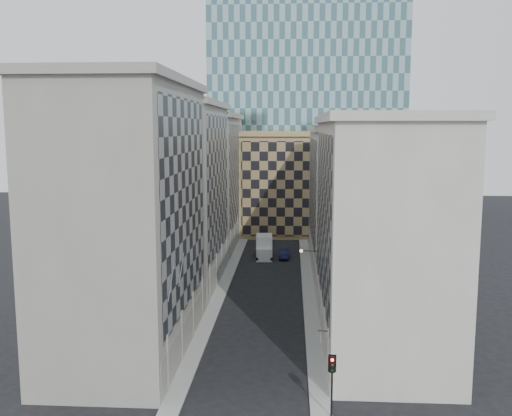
% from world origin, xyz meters
% --- Properties ---
extents(ground, '(260.00, 260.00, 0.00)m').
position_xyz_m(ground, '(0.00, 0.00, 0.00)').
color(ground, black).
rests_on(ground, ground).
extents(sidewalk_west, '(1.50, 100.00, 0.15)m').
position_xyz_m(sidewalk_west, '(-5.25, 30.00, 0.07)').
color(sidewalk_west, '#999893').
rests_on(sidewalk_west, ground).
extents(sidewalk_east, '(1.50, 100.00, 0.15)m').
position_xyz_m(sidewalk_east, '(5.25, 30.00, 0.07)').
color(sidewalk_east, '#999893').
rests_on(sidewalk_east, ground).
extents(bldg_left_a, '(10.80, 22.80, 23.70)m').
position_xyz_m(bldg_left_a, '(-10.88, 11.00, 11.82)').
color(bldg_left_a, gray).
rests_on(bldg_left_a, ground).
extents(bldg_left_b, '(10.80, 22.80, 22.70)m').
position_xyz_m(bldg_left_b, '(-10.88, 33.00, 11.32)').
color(bldg_left_b, gray).
rests_on(bldg_left_b, ground).
extents(bldg_left_c, '(10.80, 22.80, 21.70)m').
position_xyz_m(bldg_left_c, '(-10.88, 55.00, 10.83)').
color(bldg_left_c, gray).
rests_on(bldg_left_c, ground).
extents(bldg_right_a, '(10.80, 26.80, 20.70)m').
position_xyz_m(bldg_right_a, '(10.88, 15.00, 10.32)').
color(bldg_right_a, beige).
rests_on(bldg_right_a, ground).
extents(bldg_right_b, '(10.80, 28.80, 19.70)m').
position_xyz_m(bldg_right_b, '(10.89, 42.00, 9.85)').
color(bldg_right_b, beige).
rests_on(bldg_right_b, ground).
extents(tan_block, '(16.80, 14.80, 18.80)m').
position_xyz_m(tan_block, '(2.00, 67.90, 9.44)').
color(tan_block, tan).
rests_on(tan_block, ground).
extents(church_tower, '(7.20, 7.20, 51.50)m').
position_xyz_m(church_tower, '(0.00, 82.00, 26.95)').
color(church_tower, '#2B2621').
rests_on(church_tower, ground).
extents(flagpoles_left, '(0.10, 6.33, 2.33)m').
position_xyz_m(flagpoles_left, '(-5.90, 6.00, 8.00)').
color(flagpoles_left, gray).
rests_on(flagpoles_left, ground).
extents(bracket_lamp, '(1.98, 0.36, 0.36)m').
position_xyz_m(bracket_lamp, '(4.38, 24.00, 6.20)').
color(bracket_lamp, black).
rests_on(bracket_lamp, ground).
extents(traffic_light, '(0.55, 0.47, 4.35)m').
position_xyz_m(traffic_light, '(5.90, -0.64, 3.27)').
color(traffic_light, black).
rests_on(traffic_light, sidewalk_east).
extents(box_truck, '(2.72, 6.08, 3.28)m').
position_xyz_m(box_truck, '(-0.96, 47.42, 1.43)').
color(box_truck, silver).
rests_on(box_truck, ground).
extents(dark_car, '(1.47, 4.18, 1.37)m').
position_xyz_m(dark_car, '(2.08, 46.82, 0.69)').
color(dark_car, '#0E1233').
rests_on(dark_car, ground).
extents(shop_sign, '(0.85, 0.75, 0.83)m').
position_xyz_m(shop_sign, '(5.42, 4.71, 3.83)').
color(shop_sign, black).
rests_on(shop_sign, ground).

